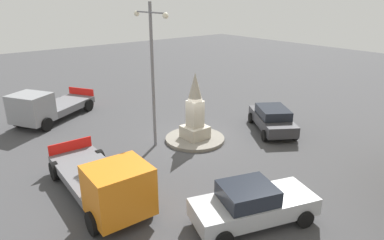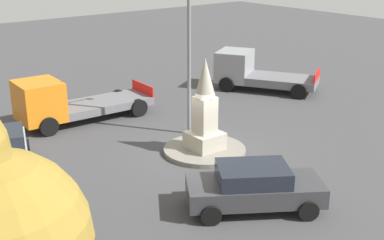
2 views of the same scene
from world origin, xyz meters
TOP-DOWN VIEW (x-y plane):
  - ground_plane at (0.00, 0.00)m, footprint 80.00×80.00m
  - traffic_island at (0.00, 0.00)m, footprint 3.31×3.31m
  - monument at (0.00, 0.00)m, footprint 1.27×1.27m
  - streetlamp at (-0.85, -2.09)m, footprint 2.84×0.28m
  - car_dark_grey_near_island at (1.76, 4.53)m, footprint 4.51×3.79m
  - car_silver_far_side at (7.00, -3.10)m, footprint 3.07×4.78m
  - truck_grey_approaching at (-8.22, -5.59)m, footprint 4.77×5.98m
  - truck_orange_parked_right at (2.88, -6.68)m, footprint 6.39×2.60m

SIDE VIEW (x-z plane):
  - ground_plane at x=0.00m, z-range 0.00..0.00m
  - traffic_island at x=0.00m, z-range 0.00..0.18m
  - car_dark_grey_near_island at x=1.76m, z-range 0.04..1.50m
  - car_silver_far_side at x=7.00m, z-range 0.00..1.54m
  - truck_grey_approaching at x=-8.22m, z-range -0.06..2.09m
  - truck_orange_parked_right at x=2.88m, z-range -0.07..2.13m
  - monument at x=0.00m, z-range -0.12..3.59m
  - streetlamp at x=-0.85m, z-range 0.76..8.19m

